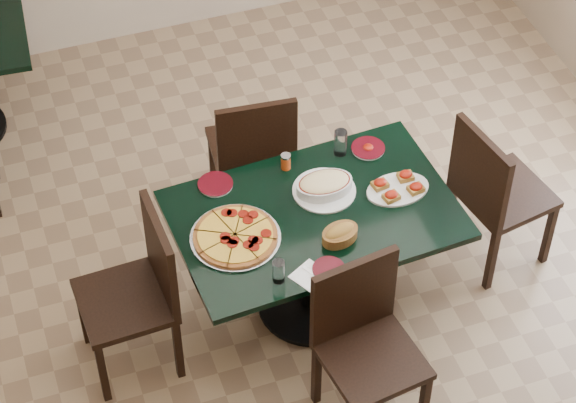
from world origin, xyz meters
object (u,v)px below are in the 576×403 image
object	(u,v)px
chair_near	(364,336)
bread_basket	(340,234)
chair_far	(253,149)
lasagna_casserole	(324,185)
pepperoni_pizza	(235,236)
main_table	(314,236)
chair_left	(141,286)
bruschetta_platter	(398,187)
chair_right	(493,189)

from	to	relation	value
chair_near	bread_basket	xyz separation A→B (m)	(0.05, 0.48, 0.23)
chair_far	lasagna_casserole	xyz separation A→B (m)	(0.19, -0.64, 0.24)
pepperoni_pizza	lasagna_casserole	distance (m)	0.57
chair_far	lasagna_casserole	distance (m)	0.71
main_table	pepperoni_pizza	world-z (taller)	pepperoni_pizza
chair_left	bruschetta_platter	world-z (taller)	chair_left
chair_right	chair_left	world-z (taller)	same
pepperoni_pizza	bread_basket	xyz separation A→B (m)	(0.50, -0.18, 0.02)
lasagna_casserole	bruschetta_platter	bearing A→B (deg)	-16.98
lasagna_casserole	bruschetta_platter	world-z (taller)	lasagna_casserole
bread_basket	bruschetta_platter	world-z (taller)	bread_basket
chair_far	chair_near	bearing A→B (deg)	99.31
lasagna_casserole	bruschetta_platter	xyz separation A→B (m)	(0.37, -0.12, -0.02)
chair_left	bruschetta_platter	bearing A→B (deg)	89.05
pepperoni_pizza	bread_basket	world-z (taller)	bread_basket
chair_near	lasagna_casserole	bearing A→B (deg)	75.46
chair_near	bruschetta_platter	bearing A→B (deg)	48.55
chair_left	chair_near	bearing A→B (deg)	52.70
chair_left	pepperoni_pizza	size ratio (longest dim) A/B	2.15
chair_far	pepperoni_pizza	distance (m)	0.90
lasagna_casserole	bruschetta_platter	distance (m)	0.39
bruschetta_platter	chair_left	bearing A→B (deg)	179.01
chair_near	bread_basket	world-z (taller)	chair_near
chair_right	lasagna_casserole	xyz separation A→B (m)	(-0.96, 0.12, 0.23)
chair_left	lasagna_casserole	size ratio (longest dim) A/B	2.96
chair_far	pepperoni_pizza	size ratio (longest dim) A/B	2.10
chair_far	chair_near	xyz separation A→B (m)	(0.10, -1.46, 0.01)
chair_right	pepperoni_pizza	distance (m)	1.52
chair_far	chair_near	distance (m)	1.47
bruschetta_platter	lasagna_casserole	bearing A→B (deg)	159.38
lasagna_casserole	bread_basket	size ratio (longest dim) A/B	1.47
chair_far	chair_right	bearing A→B (deg)	152.06
chair_near	lasagna_casserole	distance (m)	0.87
chair_near	bread_basket	size ratio (longest dim) A/B	4.28
chair_near	main_table	bearing A→B (deg)	82.46
lasagna_casserole	bread_basket	distance (m)	0.35
chair_near	chair_right	world-z (taller)	chair_right
pepperoni_pizza	lasagna_casserole	bearing A→B (deg)	17.19
chair_near	bruschetta_platter	world-z (taller)	chair_near
chair_right	lasagna_casserole	size ratio (longest dim) A/B	2.96
main_table	chair_far	size ratio (longest dim) A/B	1.55
main_table	pepperoni_pizza	distance (m)	0.49
main_table	pepperoni_pizza	size ratio (longest dim) A/B	3.25
pepperoni_pizza	bruschetta_platter	xyz separation A→B (m)	(0.92, 0.05, 0.01)
chair_right	chair_near	bearing A→B (deg)	113.22
chair_far	bruschetta_platter	xyz separation A→B (m)	(0.57, -0.76, 0.22)
bread_basket	bruschetta_platter	bearing A→B (deg)	12.56
chair_far	pepperoni_pizza	world-z (taller)	chair_far
chair_left	lasagna_casserole	bearing A→B (deg)	96.12
chair_left	bread_basket	xyz separation A→B (m)	(1.01, -0.19, 0.22)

